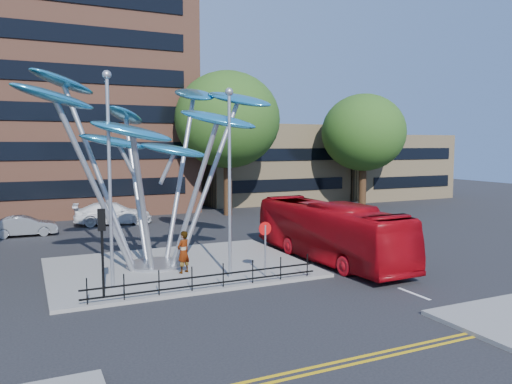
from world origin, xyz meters
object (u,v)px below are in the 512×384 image
street_lamp_left (109,161)px  traffic_light_island (102,234)px  street_lamp_right (229,166)px  parked_car_right (113,213)px  tree_far (364,133)px  red_bus (329,231)px  leaf_sculpture (150,127)px  parked_car_mid (24,226)px  no_entry_sign_island (265,239)px  tree_right (227,120)px  pedestrian (183,252)px

street_lamp_left → traffic_light_island: street_lamp_left is taller
street_lamp_right → parked_car_right: street_lamp_right is taller
tree_far → red_bus: 24.06m
leaf_sculpture → red_bus: (8.67, -2.30, -5.35)m
parked_car_mid → parked_car_right: parked_car_right is taller
tree_far → parked_car_mid: tree_far is taller
street_lamp_left → street_lamp_right: street_lamp_left is taller
red_bus → parked_car_right: size_ratio=1.93×
leaf_sculpture → no_entry_sign_island: bearing=-45.7°
street_lamp_right → tree_right: bearing=68.5°
traffic_light_island → red_bus: traffic_light_island is taller
traffic_light_island → red_bus: 11.80m
street_lamp_right → traffic_light_island: size_ratio=2.42×
red_bus → pedestrian: red_bus is taller
no_entry_sign_island → parked_car_right: bearing=101.1°
no_entry_sign_island → red_bus: size_ratio=0.22×
traffic_light_island → parked_car_right: 19.06m
leaf_sculpture → red_bus: leaf_sculpture is taller
street_lamp_right → red_bus: 7.20m
red_bus → parked_car_mid: red_bus is taller
no_entry_sign_island → red_bus: (4.60, 1.86, -0.29)m
street_lamp_right → pedestrian: size_ratio=4.28×
street_lamp_right → traffic_light_island: street_lamp_right is taller
tree_right → pedestrian: (-9.15, -17.42, -6.92)m
no_entry_sign_island → pedestrian: (-3.15, 2.07, -0.69)m
traffic_light_island → leaf_sculpture: bearing=55.0°
tree_far → street_lamp_left: (-26.50, -18.50, -1.75)m
street_lamp_right → red_bus: bearing=12.7°
tree_far → parked_car_right: bearing=-178.0°
tree_far → leaf_sculpture: (-24.07, -15.32, -0.23)m
tree_right → street_lamp_right: size_ratio=1.46×
leaf_sculpture → pedestrian: (0.91, -2.10, -5.75)m
street_lamp_left → no_entry_sign_island: size_ratio=3.59×
tree_right → traffic_light_island: size_ratio=3.54×
tree_far → leaf_sculpture: 28.53m
leaf_sculpture → street_lamp_right: (2.57, -3.68, -1.78)m
tree_far → parked_car_mid: size_ratio=2.66×
street_lamp_right → no_entry_sign_island: bearing=-17.9°
tree_right → street_lamp_right: (-7.50, -19.00, -2.94)m
leaf_sculpture → parked_car_mid: 14.60m
tree_right → red_bus: size_ratio=1.11×
street_lamp_left → no_entry_sign_island: street_lamp_left is taller
street_lamp_right → no_entry_sign_island: street_lamp_right is taller
red_bus → pedestrian: size_ratio=5.64×
tree_right → tree_far: bearing=0.0°
tree_right → tree_far: size_ratio=1.12×
traffic_light_island → parked_car_right: traffic_light_island is taller
red_bus → parked_car_right: bearing=114.6°
street_lamp_left → parked_car_mid: (-3.25, 15.11, -4.69)m
tree_right → no_entry_sign_island: 21.31m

